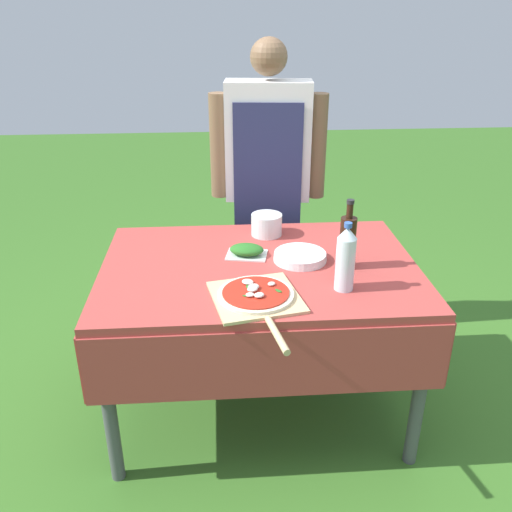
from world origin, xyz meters
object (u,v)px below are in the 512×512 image
oil_bottle (347,241)px  plate_stack (300,257)px  pizza_on_peel (257,297)px  mixing_tub (267,225)px  person_cook (268,171)px  herb_container (247,250)px  water_bottle (346,258)px  prep_table (259,284)px

oil_bottle → plate_stack: size_ratio=1.30×
pizza_on_peel → oil_bottle: size_ratio=1.86×
oil_bottle → mixing_tub: oil_bottle is taller
plate_stack → mixing_tub: bearing=111.8°
person_cook → herb_container: (-0.15, -0.61, -0.17)m
water_bottle → mixing_tub: bearing=113.9°
person_cook → water_bottle: (0.21, -0.94, -0.07)m
mixing_tub → plate_stack: (0.12, -0.29, -0.03)m
mixing_tub → plate_stack: mixing_tub is taller
pizza_on_peel → herb_container: bearing=80.7°
mixing_tub → water_bottle: bearing=-66.1°
pizza_on_peel → plate_stack: bearing=45.9°
person_cook → pizza_on_peel: person_cook is taller
mixing_tub → plate_stack: bearing=-68.2°
herb_container → oil_bottle: bearing=-19.0°
water_bottle → mixing_tub: size_ratio=1.88×
pizza_on_peel → plate_stack: 0.39m
prep_table → herb_container: 0.16m
oil_bottle → herb_container: oil_bottle is taller
pizza_on_peel → oil_bottle: (0.39, 0.25, 0.10)m
prep_table → pizza_on_peel: 0.32m
herb_container → person_cook: bearing=76.5°
prep_table → person_cook: (0.10, 0.70, 0.29)m
pizza_on_peel → water_bottle: (0.34, 0.06, 0.11)m
mixing_tub → oil_bottle: bearing=-51.1°
person_cook → oil_bottle: 0.80m
water_bottle → herb_container: 0.49m
prep_table → mixing_tub: mixing_tub is taller
water_bottle → plate_stack: 0.31m
plate_stack → water_bottle: bearing=-63.8°
pizza_on_peel → water_bottle: size_ratio=2.00×
prep_table → oil_bottle: oil_bottle is taller
oil_bottle → water_bottle: size_ratio=1.08×
person_cook → mixing_tub: person_cook is taller
person_cook → pizza_on_peel: bearing=88.0°
person_cook → water_bottle: 0.96m
prep_table → pizza_on_peel: size_ratio=2.45×
oil_bottle → water_bottle: oil_bottle is taller
pizza_on_peel → water_bottle: 0.36m
oil_bottle → plate_stack: (-0.18, 0.08, -0.10)m
oil_bottle → mixing_tub: 0.48m
prep_table → water_bottle: (0.30, -0.23, 0.22)m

